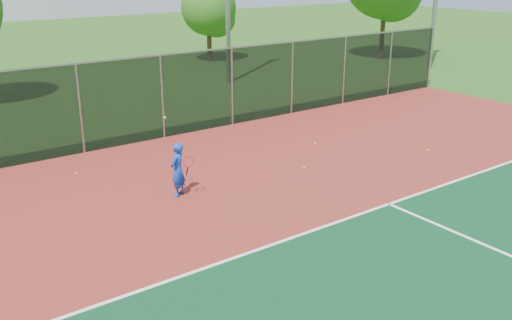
{
  "coord_description": "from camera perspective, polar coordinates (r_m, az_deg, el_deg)",
  "views": [
    {
      "loc": [
        -9.0,
        -6.17,
        6.12
      ],
      "look_at": [
        -0.92,
        5.0,
        1.3
      ],
      "focal_mm": 40.0,
      "sensor_mm": 36.0,
      "label": 1
    }
  ],
  "objects": [
    {
      "name": "practice_ball_0",
      "position": [
        18.09,
        -17.49,
        -1.25
      ],
      "size": [
        0.07,
        0.07,
        0.07
      ],
      "primitive_type": "sphere",
      "color": "yellow",
      "rests_on": "court_apron"
    },
    {
      "name": "practice_ball_3",
      "position": [
        20.19,
        16.87,
        0.93
      ],
      "size": [
        0.07,
        0.07,
        0.07
      ],
      "primitive_type": "sphere",
      "color": "yellow",
      "rests_on": "court_apron"
    },
    {
      "name": "court_apron",
      "position": [
        13.6,
        10.69,
        -7.78
      ],
      "size": [
        30.0,
        20.0,
        0.02
      ],
      "primitive_type": "cube",
      "color": "maroon",
      "rests_on": "ground"
    },
    {
      "name": "fence_back",
      "position": [
        20.78,
        -9.38,
        6.35
      ],
      "size": [
        30.0,
        0.06,
        3.03
      ],
      "color": "black",
      "rests_on": "court_apron"
    },
    {
      "name": "practice_ball_2",
      "position": [
        17.73,
        4.84,
        -0.81
      ],
      "size": [
        0.07,
        0.07,
        0.07
      ],
      "primitive_type": "sphere",
      "color": "yellow",
      "rests_on": "court_apron"
    },
    {
      "name": "ground",
      "position": [
        12.51,
        17.41,
        -11.0
      ],
      "size": [
        120.0,
        120.0,
        0.0
      ],
      "primitive_type": "plane",
      "color": "#245017",
      "rests_on": "ground"
    },
    {
      "name": "tennis_player",
      "position": [
        15.6,
        -7.84,
        -0.95
      ],
      "size": [
        0.66,
        0.72,
        2.27
      ],
      "color": "blue",
      "rests_on": "court_apron"
    },
    {
      "name": "tree_back_mid",
      "position": [
        37.13,
        -4.58,
        14.68
      ],
      "size": [
        3.46,
        3.46,
        5.09
      ],
      "color": "#332212",
      "rests_on": "ground"
    },
    {
      "name": "practice_ball_1",
      "position": [
        20.18,
        5.93,
        1.67
      ],
      "size": [
        0.07,
        0.07,
        0.07
      ],
      "primitive_type": "sphere",
      "color": "yellow",
      "rests_on": "court_apron"
    }
  ]
}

